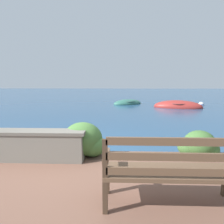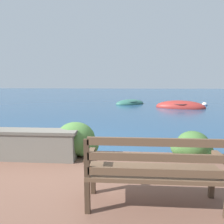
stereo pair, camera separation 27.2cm
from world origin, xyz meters
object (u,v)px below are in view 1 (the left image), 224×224
park_bench (172,169)px  rowboat_nearest (178,107)px  mooring_buoy (201,104)px  rowboat_mid (128,103)px

park_bench → rowboat_nearest: bearing=68.5°
park_bench → mooring_buoy: 13.21m
rowboat_mid → mooring_buoy: (5.23, -0.52, 0.01)m
park_bench → rowboat_mid: size_ratio=0.65×
rowboat_mid → rowboat_nearest: bearing=119.7°
mooring_buoy → rowboat_mid: bearing=174.3°
park_bench → rowboat_nearest: park_bench is taller
park_bench → rowboat_nearest: (3.20, 10.78, -0.63)m
park_bench → rowboat_mid: bearing=85.1°
park_bench → rowboat_nearest: 11.26m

